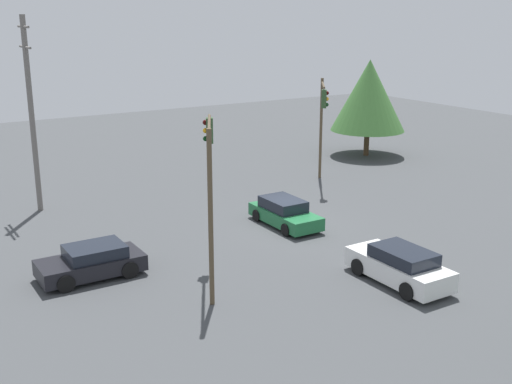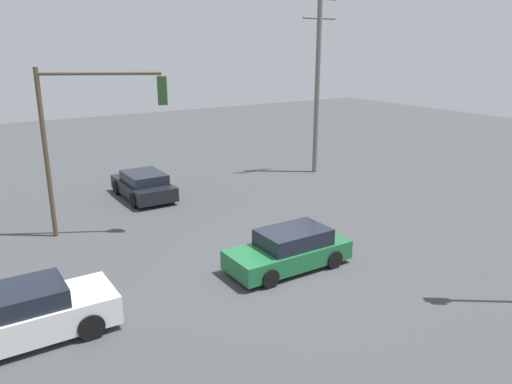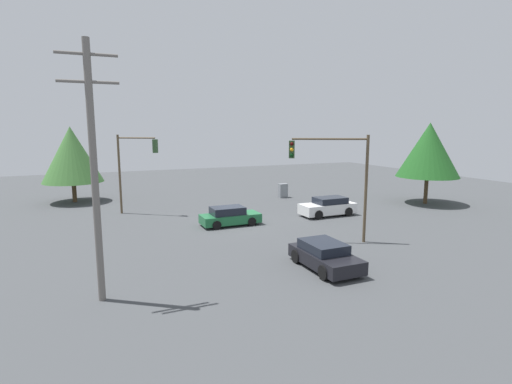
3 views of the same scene
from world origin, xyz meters
name	(u,v)px [view 2 (image 2 of 3)]	position (x,y,z in m)	size (l,w,h in m)	color
ground_plane	(283,270)	(0.00, 0.00, 0.00)	(80.00, 80.00, 0.00)	#424447
sedan_dark	(144,185)	(-1.02, 10.31, 0.65)	(2.06, 4.14, 1.31)	black
sedan_green	(289,250)	(0.28, 0.05, 0.64)	(4.22, 1.89, 1.34)	#1E6638
sedan_white	(23,315)	(-7.98, 0.21, 0.71)	(4.46, 1.93, 1.47)	silver
traffic_signal_main	(92,122)	(-4.18, 6.54, 4.50)	(4.26, 2.39, 6.51)	brown
utility_pole_tall	(318,79)	(9.33, 9.84, 5.40)	(2.20, 0.28, 10.21)	slate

